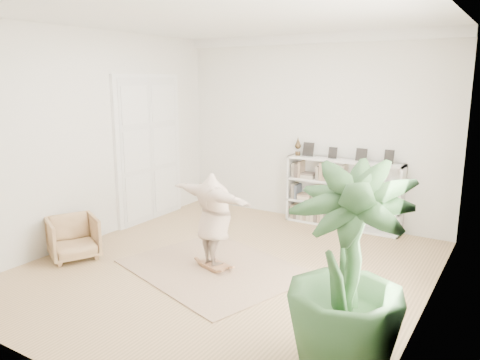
# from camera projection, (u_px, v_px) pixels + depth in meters

# --- Properties ---
(floor) EXTENTS (6.00, 6.00, 0.00)m
(floor) POSITION_uv_depth(u_px,v_px,m) (228.00, 268.00, 7.02)
(floor) COLOR olive
(floor) RESTS_ON ground
(room_shell) EXTENTS (6.00, 6.00, 6.00)m
(room_shell) POSITION_uv_depth(u_px,v_px,m) (314.00, 38.00, 8.70)
(room_shell) COLOR silver
(room_shell) RESTS_ON floor
(doors) EXTENTS (0.09, 1.78, 2.92)m
(doors) POSITION_uv_depth(u_px,v_px,m) (149.00, 150.00, 9.18)
(doors) COLOR white
(doors) RESTS_ON floor
(bookshelf) EXTENTS (2.20, 0.35, 1.64)m
(bookshelf) POSITION_uv_depth(u_px,v_px,m) (343.00, 194.00, 8.84)
(bookshelf) COLOR silver
(bookshelf) RESTS_ON floor
(armchair) EXTENTS (0.98, 0.97, 0.67)m
(armchair) POSITION_uv_depth(u_px,v_px,m) (73.00, 238.00, 7.35)
(armchair) COLOR tan
(armchair) RESTS_ON floor
(rug) EXTENTS (2.98, 2.65, 0.02)m
(rug) POSITION_uv_depth(u_px,v_px,m) (214.00, 268.00, 6.98)
(rug) COLOR tan
(rug) RESTS_ON floor
(rocker_board) EXTENTS (0.52, 0.40, 0.10)m
(rocker_board) POSITION_uv_depth(u_px,v_px,m) (214.00, 265.00, 6.97)
(rocker_board) COLOR brown
(rocker_board) RESTS_ON rug
(person) EXTENTS (1.77, 0.95, 1.39)m
(person) POSITION_uv_depth(u_px,v_px,m) (214.00, 217.00, 6.81)
(person) COLOR #BEA38E
(person) RESTS_ON rocker_board
(houseplant) EXTENTS (1.19, 1.19, 2.05)m
(houseplant) POSITION_uv_depth(u_px,v_px,m) (347.00, 271.00, 4.38)
(houseplant) COLOR #294C26
(houseplant) RESTS_ON floor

